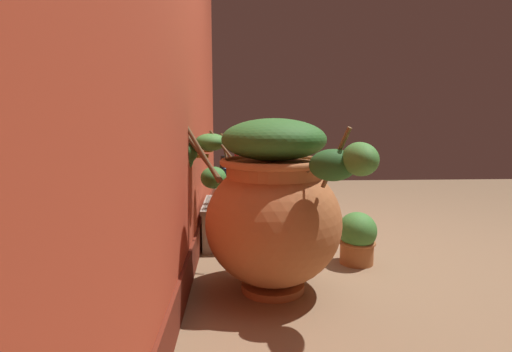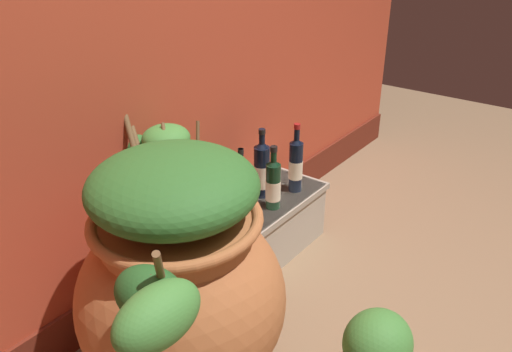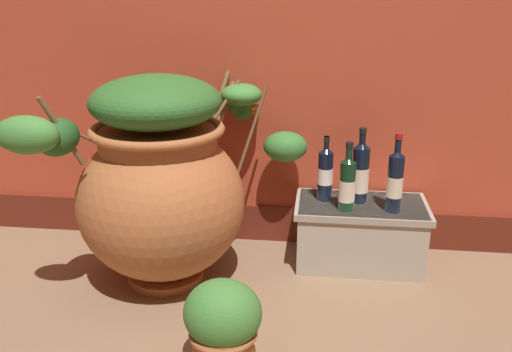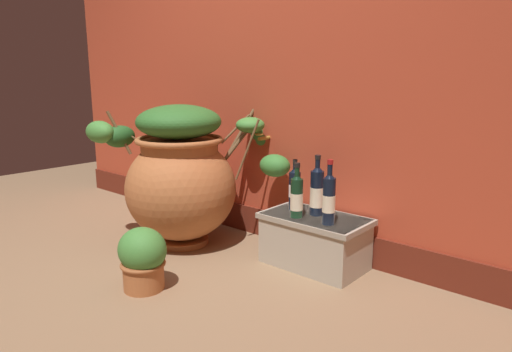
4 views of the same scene
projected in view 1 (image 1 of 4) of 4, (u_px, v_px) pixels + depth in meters
The scene contains 9 objects.
ground_plane at pixel (368, 263), 2.47m from camera, with size 7.00×7.00×0.00m, color #896B4C.
back_wall at pixel (172, 52), 2.23m from camera, with size 4.40×0.33×2.60m.
terracotta_urn at pixel (271, 205), 2.02m from camera, with size 1.11×1.04×0.91m.
stone_ledge at pixel (227, 220), 2.90m from camera, with size 0.60×0.35×0.30m.
wine_bottle_left at pixel (222, 188), 2.69m from camera, with size 0.07×0.07×0.30m.
wine_bottle_middle at pixel (223, 184), 2.84m from camera, with size 0.08×0.08×0.35m.
wine_bottle_right at pixel (237, 180), 2.99m from camera, with size 0.07×0.07×0.35m.
wine_bottle_back at pixel (238, 187), 2.79m from camera, with size 0.07×0.07×0.31m.
potted_shrub at pixel (357, 237), 2.44m from camera, with size 0.26×0.24×0.33m.
Camera 1 is at (-2.33, 0.83, 0.89)m, focal length 27.16 mm.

